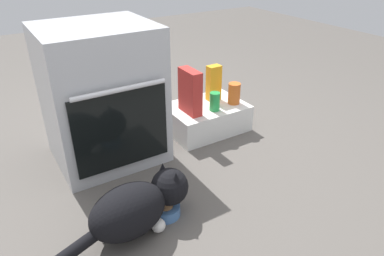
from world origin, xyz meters
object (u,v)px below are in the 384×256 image
at_px(pantry_cabinet, 206,117).
at_px(cereal_box, 190,92).
at_px(cat, 137,207).
at_px(food_bowl, 165,209).
at_px(sauce_jar, 234,93).
at_px(juice_carton, 214,83).
at_px(soda_can, 215,101).
at_px(oven, 103,96).

bearing_deg(pantry_cabinet, cereal_box, -167.16).
bearing_deg(cat, pantry_cabinet, 29.63).
xyz_separation_m(food_bowl, sauce_jar, (0.81, 0.54, 0.22)).
height_order(food_bowl, sauce_jar, sauce_jar).
bearing_deg(cat, sauce_jar, 21.17).
bearing_deg(pantry_cabinet, sauce_jar, -21.16).
xyz_separation_m(juice_carton, cereal_box, (-0.24, -0.09, 0.02)).
relative_size(juice_carton, cereal_box, 0.86).
bearing_deg(soda_can, oven, 169.53).
distance_m(juice_carton, sauce_jar, 0.15).
height_order(cereal_box, sauce_jar, cereal_box).
height_order(oven, cereal_box, oven).
height_order(food_bowl, cereal_box, cereal_box).
xyz_separation_m(food_bowl, soda_can, (0.64, 0.52, 0.21)).
xyz_separation_m(pantry_cabinet, cereal_box, (-0.14, -0.03, 0.23)).
bearing_deg(oven, sauce_jar, -7.01).
height_order(food_bowl, soda_can, soda_can).
height_order(pantry_cabinet, sauce_jar, sauce_jar).
bearing_deg(cereal_box, pantry_cabinet, 12.84).
distance_m(cat, sauce_jar, 1.12).
relative_size(pantry_cabinet, food_bowl, 3.63).
xyz_separation_m(food_bowl, cat, (-0.15, -0.02, 0.10)).
bearing_deg(soda_can, food_bowl, -140.95).
relative_size(soda_can, sauce_jar, 0.86).
relative_size(oven, food_bowl, 5.46).
bearing_deg(oven, cereal_box, -7.47).
distance_m(oven, sauce_jar, 0.86).
relative_size(food_bowl, sauce_jar, 1.01).
bearing_deg(cat, oven, 71.30).
height_order(pantry_cabinet, soda_can, soda_can).
bearing_deg(sauce_jar, cereal_box, 173.74).
distance_m(food_bowl, cat, 0.18).
bearing_deg(cat, juice_carton, 28.74).
bearing_deg(sauce_jar, soda_can, -173.07).
distance_m(food_bowl, juice_carton, 1.02).
bearing_deg(cat, food_bowl, -0.00).
xyz_separation_m(oven, soda_can, (0.68, -0.12, -0.15)).
distance_m(oven, cat, 0.72).
relative_size(oven, soda_can, 6.42).
relative_size(oven, juice_carton, 3.21).
bearing_deg(pantry_cabinet, food_bowl, -136.24).
relative_size(cat, cereal_box, 2.69).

